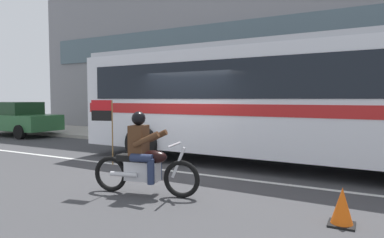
# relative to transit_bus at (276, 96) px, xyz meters

# --- Properties ---
(ground_plane) EXTENTS (60.00, 60.00, 0.00)m
(ground_plane) POSITION_rel_transit_bus_xyz_m (-2.03, -1.19, -1.88)
(ground_plane) COLOR #3D3D3F
(sidewalk_curb) EXTENTS (28.00, 3.80, 0.15)m
(sidewalk_curb) POSITION_rel_transit_bus_xyz_m (-2.03, 3.91, -1.81)
(sidewalk_curb) COLOR #A39E93
(sidewalk_curb) RESTS_ON ground_plane
(lane_center_stripe) EXTENTS (26.60, 0.14, 0.01)m
(lane_center_stripe) POSITION_rel_transit_bus_xyz_m (-2.03, -1.79, -1.88)
(lane_center_stripe) COLOR silver
(lane_center_stripe) RESTS_ON ground_plane
(transit_bus) EXTENTS (11.35, 2.94, 3.22)m
(transit_bus) POSITION_rel_transit_bus_xyz_m (0.00, 0.00, 0.00)
(transit_bus) COLOR silver
(transit_bus) RESTS_ON ground_plane
(motorcycle_with_rider) EXTENTS (2.16, 0.76, 1.78)m
(motorcycle_with_rider) POSITION_rel_transit_bus_xyz_m (-1.50, -3.79, -1.22)
(motorcycle_with_rider) COLOR black
(motorcycle_with_rider) RESTS_ON ground_plane
(parked_hatchback_downstreet) EXTENTS (4.27, 1.88, 1.64)m
(parked_hatchback_downstreet) POSITION_rel_transit_bus_xyz_m (-12.90, 1.39, -1.03)
(parked_hatchback_downstreet) COLOR #2D6638
(parked_hatchback_downstreet) RESTS_ON ground_plane
(fire_hydrant) EXTENTS (0.22, 0.30, 0.75)m
(fire_hydrant) POSITION_rel_transit_bus_xyz_m (2.22, 2.50, -1.36)
(fire_hydrant) COLOR red
(fire_hydrant) RESTS_ON sidewalk_curb
(traffic_cone) EXTENTS (0.36, 0.36, 0.55)m
(traffic_cone) POSITION_rel_transit_bus_xyz_m (1.91, -3.70, -1.63)
(traffic_cone) COLOR #EA590F
(traffic_cone) RESTS_ON ground_plane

